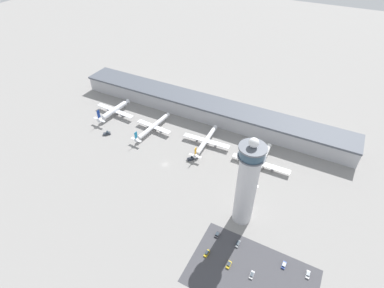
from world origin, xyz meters
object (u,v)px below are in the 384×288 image
(control_tower, at_px, (247,184))
(car_blue_compact, at_px, (252,275))
(airplane_gate_delta, at_px, (261,164))
(service_truck_fuel, at_px, (192,158))
(car_white_wagon, at_px, (207,253))
(airplane_gate_charlie, at_px, (206,141))
(airplane_gate_bravo, at_px, (153,127))
(airplane_gate_alpha, at_px, (114,110))
(car_maroon_suv, at_px, (284,265))
(car_navy_sedan, at_px, (229,265))
(car_green_van, at_px, (217,235))
(car_red_hatchback, at_px, (308,274))
(car_yellow_taxi, at_px, (238,244))
(service_truck_catering, at_px, (107,133))

(control_tower, relative_size, car_blue_compact, 13.70)
(airplane_gate_delta, relative_size, service_truck_fuel, 6.42)
(service_truck_fuel, xyz_separation_m, car_white_wagon, (42.46, -63.86, -0.47))
(airplane_gate_charlie, height_order, car_white_wagon, airplane_gate_charlie)
(airplane_gate_bravo, relative_size, airplane_gate_delta, 0.95)
(control_tower, xyz_separation_m, airplane_gate_bravo, (-95.36, 48.65, -25.42))
(airplane_gate_bravo, height_order, car_white_wagon, airplane_gate_bravo)
(airplane_gate_alpha, xyz_separation_m, car_maroon_suv, (169.15, -71.13, -4.09))
(airplane_gate_delta, xyz_separation_m, service_truck_fuel, (-47.02, -14.51, -2.76))
(airplane_gate_alpha, bearing_deg, airplane_gate_bravo, -5.11)
(car_navy_sedan, bearing_deg, airplane_gate_alpha, 149.55)
(airplane_gate_bravo, height_order, airplane_gate_delta, airplane_gate_delta)
(airplane_gate_bravo, bearing_deg, service_truck_fuel, -19.74)
(car_green_van, relative_size, car_red_hatchback, 0.90)
(airplane_gate_charlie, xyz_separation_m, car_red_hatchback, (91.56, -70.10, -3.47))
(car_red_hatchback, bearing_deg, car_blue_compact, -151.86)
(airplane_gate_charlie, relative_size, airplane_gate_delta, 0.89)
(airplane_gate_alpha, bearing_deg, car_maroon_suv, -22.81)
(airplane_gate_delta, relative_size, car_yellow_taxi, 9.58)
(airplane_gate_delta, distance_m, service_truck_catering, 124.19)
(car_navy_sedan, bearing_deg, service_truck_fuel, 130.72)
(car_yellow_taxi, bearing_deg, car_white_wagon, -133.83)
(car_white_wagon, distance_m, car_green_van, 13.27)
(car_green_van, bearing_deg, service_truck_catering, 159.22)
(airplane_gate_charlie, relative_size, car_green_van, 10.22)
(airplane_gate_bravo, distance_m, car_red_hatchback, 153.33)
(airplane_gate_alpha, height_order, car_maroon_suv, airplane_gate_alpha)
(airplane_gate_charlie, bearing_deg, car_green_van, -59.71)
(airplane_gate_charlie, distance_m, car_white_wagon, 92.93)
(service_truck_catering, relative_size, car_yellow_taxi, 1.23)
(car_navy_sedan, xyz_separation_m, car_red_hatchback, (37.74, 13.89, -0.04))
(airplane_gate_alpha, height_order, car_white_wagon, airplane_gate_alpha)
(car_green_van, bearing_deg, car_blue_compact, -28.01)
(service_truck_fuel, relative_size, car_green_van, 1.79)
(airplane_gate_alpha, relative_size, car_green_van, 9.93)
(airplane_gate_delta, bearing_deg, service_truck_fuel, -162.86)
(car_white_wagon, distance_m, car_blue_compact, 25.48)
(airplane_gate_bravo, xyz_separation_m, airplane_gate_charlie, (46.50, 3.47, -0.10))
(car_white_wagon, bearing_deg, airplane_gate_charlie, 116.07)
(control_tower, bearing_deg, car_navy_sedan, -81.18)
(control_tower, xyz_separation_m, car_maroon_suv, (30.53, -18.62, -28.98))
(airplane_gate_bravo, relative_size, car_blue_compact, 9.88)
(airplane_gate_delta, bearing_deg, car_yellow_taxi, -82.85)
(airplane_gate_alpha, bearing_deg, control_tower, -20.75)
(airplane_gate_alpha, bearing_deg, car_red_hatchback, -21.25)
(control_tower, xyz_separation_m, airplane_gate_charlie, (-48.86, 52.11, -25.51))
(airplane_gate_bravo, height_order, car_maroon_suv, airplane_gate_bravo)
(airplane_gate_bravo, bearing_deg, car_yellow_taxi, -33.69)
(airplane_gate_delta, bearing_deg, car_red_hatchback, -54.62)
(airplane_gate_charlie, distance_m, car_red_hatchback, 115.36)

